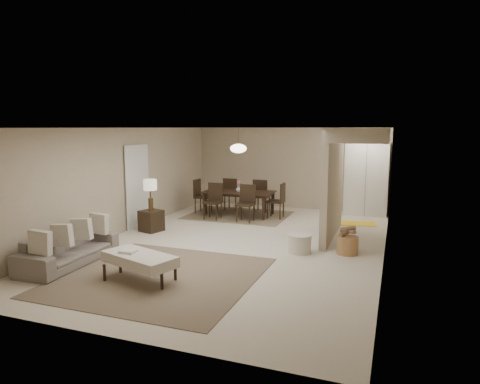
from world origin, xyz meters
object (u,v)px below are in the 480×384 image
at_px(pantry_cabinet, 366,179).
at_px(sofa, 69,249).
at_px(side_table, 151,221).
at_px(round_pouf, 300,244).
at_px(ottoman_bench, 139,259).
at_px(dining_table, 238,204).
at_px(wicker_basket, 348,245).

relative_size(pantry_cabinet, sofa, 1.04).
height_order(pantry_cabinet, side_table, pantry_cabinet).
bearing_deg(pantry_cabinet, round_pouf, -102.37).
height_order(sofa, ottoman_bench, sofa).
relative_size(side_table, round_pouf, 1.07).
bearing_deg(dining_table, sofa, -104.59).
bearing_deg(ottoman_bench, round_pouf, 67.74).
distance_m(sofa, wicker_basket, 5.35).
height_order(pantry_cabinet, sofa, pantry_cabinet).
xyz_separation_m(pantry_cabinet, ottoman_bench, (-3.08, -6.89, -0.68)).
bearing_deg(pantry_cabinet, wicker_basket, -90.63).
bearing_deg(sofa, side_table, -3.31).
bearing_deg(sofa, round_pouf, -62.41).
bearing_deg(wicker_basket, sofa, -152.82).
bearing_deg(side_table, sofa, -91.05).
relative_size(side_table, wicker_basket, 1.22).
xyz_separation_m(pantry_cabinet, dining_table, (-3.41, -1.35, -0.70)).
bearing_deg(sofa, wicker_basket, -65.09).
distance_m(ottoman_bench, dining_table, 5.55).
distance_m(sofa, dining_table, 5.42).
relative_size(ottoman_bench, wicker_basket, 3.36).
height_order(round_pouf, wicker_basket, round_pouf).
distance_m(sofa, round_pouf, 4.43).
relative_size(sofa, side_table, 3.94).
distance_m(pantry_cabinet, ottoman_bench, 7.58).
bearing_deg(ottoman_bench, dining_table, 111.43).
relative_size(pantry_cabinet, ottoman_bench, 1.49).
xyz_separation_m(pantry_cabinet, side_table, (-4.75, -3.85, -0.79)).
height_order(sofa, dining_table, dining_table).
distance_m(side_table, wicker_basket, 4.71).
height_order(ottoman_bench, round_pouf, ottoman_bench).
height_order(ottoman_bench, dining_table, dining_table).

